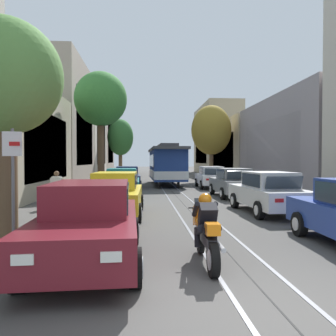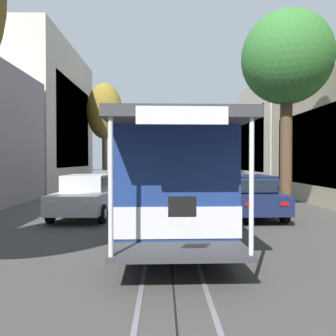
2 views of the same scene
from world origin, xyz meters
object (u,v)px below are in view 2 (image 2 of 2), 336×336
(pedestrian_on_left_pavement, at_px, (251,180))
(parked_car_navy_fourth_left, at_px, (248,196))
(parked_car_maroon_near_left, at_px, (199,176))
(street_tree_kerb_left_second, at_px, (287,60))
(motorcycle_with_rider, at_px, (172,178))
(parked_car_grey_mid_right, at_px, (109,185))
(cable_car_trolley, at_px, (169,176))
(parked_car_yellow_second_left, at_px, (206,179))
(street_tree_kerb_left_near, at_px, (225,141))
(parked_car_white_fourth_right, at_px, (86,196))
(street_tree_kerb_right_near, at_px, (104,112))
(parked_car_teal_mid_left, at_px, (221,185))
(parked_car_white_second_right, at_px, (124,179))
(parked_car_blue_near_right, at_px, (128,176))
(street_sign_post, at_px, (216,166))

(pedestrian_on_left_pavement, bearing_deg, parked_car_navy_fourth_left, 75.15)
(parked_car_maroon_near_left, relative_size, street_tree_kerb_left_second, 0.55)
(motorcycle_with_rider, bearing_deg, street_tree_kerb_left_second, 104.23)
(parked_car_grey_mid_right, relative_size, cable_car_trolley, 0.48)
(parked_car_maroon_near_left, distance_m, parked_car_yellow_second_left, 5.40)
(parked_car_grey_mid_right, distance_m, street_tree_kerb_left_near, 13.15)
(parked_car_grey_mid_right, xyz_separation_m, parked_car_white_fourth_right, (-0.03, 5.80, 0.00))
(parked_car_navy_fourth_left, bearing_deg, street_tree_kerb_right_near, -64.42)
(parked_car_teal_mid_left, bearing_deg, parked_car_white_second_right, -42.86)
(parked_car_teal_mid_left, bearing_deg, cable_car_trolley, 71.23)
(parked_car_yellow_second_left, bearing_deg, street_tree_kerb_right_near, -34.71)
(parked_car_blue_near_right, relative_size, parked_car_grey_mid_right, 1.01)
(parked_car_maroon_near_left, xyz_separation_m, parked_car_white_fourth_right, (5.94, 16.89, 0.00))
(parked_car_navy_fourth_left, relative_size, parked_car_white_fourth_right, 1.00)
(cable_car_trolley, relative_size, street_sign_post, 3.48)
(parked_car_maroon_near_left, bearing_deg, street_tree_kerb_right_near, -1.29)
(cable_car_trolley, distance_m, pedestrian_on_left_pavement, 13.46)
(parked_car_navy_fourth_left, relative_size, cable_car_trolley, 0.48)
(parked_car_navy_fourth_left, relative_size, street_tree_kerb_right_near, 0.50)
(parked_car_navy_fourth_left, distance_m, parked_car_grey_mid_right, 8.52)
(parked_car_navy_fourth_left, relative_size, street_tree_kerb_left_second, 0.55)
(parked_car_white_fourth_right, height_order, motorcycle_with_rider, parked_car_white_fourth_right)
(street_tree_kerb_left_near, relative_size, street_sign_post, 1.97)
(parked_car_grey_mid_right, bearing_deg, parked_car_navy_fourth_left, 135.88)
(parked_car_blue_near_right, relative_size, parked_car_white_second_right, 1.00)
(parked_car_yellow_second_left, bearing_deg, motorcycle_with_rider, -68.43)
(parked_car_maroon_near_left, bearing_deg, street_sign_post, 175.30)
(parked_car_white_second_right, distance_m, pedestrian_on_left_pavement, 8.69)
(parked_car_navy_fourth_left, bearing_deg, parked_car_yellow_second_left, -89.13)
(parked_car_blue_near_right, relative_size, motorcycle_with_rider, 2.22)
(parked_car_grey_mid_right, distance_m, motorcycle_with_rider, 11.95)
(parked_car_maroon_near_left, distance_m, cable_car_trolley, 20.10)
(parked_car_navy_fourth_left, height_order, cable_car_trolley, cable_car_trolley)
(parked_car_white_fourth_right, bearing_deg, street_tree_kerb_left_near, -116.87)
(street_tree_kerb_right_near, bearing_deg, parked_car_teal_mid_left, 126.04)
(parked_car_blue_near_right, relative_size, street_tree_kerb_right_near, 0.50)
(parked_car_teal_mid_left, xyz_separation_m, parked_car_navy_fourth_left, (-0.04, 5.95, 0.00))
(parked_car_navy_fourth_left, distance_m, cable_car_trolley, 4.24)
(parked_car_white_fourth_right, height_order, cable_car_trolley, cable_car_trolley)
(parked_car_navy_fourth_left, relative_size, parked_car_blue_near_right, 1.00)
(street_tree_kerb_right_near, relative_size, street_sign_post, 3.33)
(parked_car_blue_near_right, bearing_deg, cable_car_trolley, 99.19)
(parked_car_white_second_right, xyz_separation_m, street_tree_kerb_right_near, (2.28, -5.78, 5.50))
(parked_car_yellow_second_left, height_order, parked_car_grey_mid_right, same)
(parked_car_teal_mid_left, bearing_deg, street_tree_kerb_right_near, -53.96)
(parked_car_blue_near_right, height_order, parked_car_white_fourth_right, same)
(parked_car_white_second_right, relative_size, street_tree_kerb_left_near, 0.85)
(parked_car_grey_mid_right, height_order, pedestrian_on_left_pavement, parked_car_grey_mid_right)
(parked_car_teal_mid_left, height_order, parked_car_grey_mid_right, same)
(parked_car_yellow_second_left, height_order, street_tree_kerb_right_near, street_tree_kerb_right_near)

